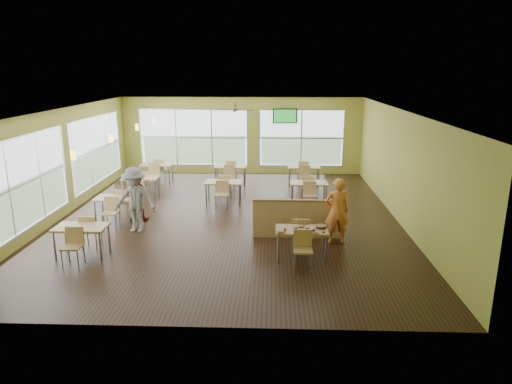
% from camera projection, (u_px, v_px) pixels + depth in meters
% --- Properties ---
extents(room, '(12.00, 12.04, 3.20)m').
position_uv_depth(room, '(228.00, 166.00, 13.29)').
color(room, black).
rests_on(room, ground).
extents(window_bays, '(9.24, 10.24, 2.38)m').
position_uv_depth(window_bays, '(163.00, 151.00, 16.38)').
color(window_bays, white).
rests_on(window_bays, room).
extents(main_table, '(1.22, 1.52, 0.87)m').
position_uv_depth(main_table, '(302.00, 234.00, 10.58)').
color(main_table, tan).
rests_on(main_table, floor).
extents(half_wall_divider, '(2.40, 0.14, 1.04)m').
position_uv_depth(half_wall_divider, '(298.00, 218.00, 12.01)').
color(half_wall_divider, tan).
rests_on(half_wall_divider, floor).
extents(dining_tables, '(6.92, 8.72, 0.87)m').
position_uv_depth(dining_tables, '(202.00, 183.00, 15.24)').
color(dining_tables, tan).
rests_on(dining_tables, floor).
extents(pendant_lights, '(0.11, 7.31, 0.86)m').
position_uv_depth(pendant_lights, '(124.00, 133.00, 13.83)').
color(pendant_lights, '#2D2119').
rests_on(pendant_lights, ceiling).
extents(ceiling_fan, '(1.25, 1.25, 0.29)m').
position_uv_depth(ceiling_fan, '(235.00, 110.00, 15.83)').
color(ceiling_fan, '#2D2119').
rests_on(ceiling_fan, ceiling).
extents(tv_backwall, '(1.00, 0.07, 0.60)m').
position_uv_depth(tv_backwall, '(285.00, 116.00, 18.69)').
color(tv_backwall, black).
rests_on(tv_backwall, wall_back).
extents(man_plaid, '(0.65, 0.44, 1.72)m').
position_uv_depth(man_plaid, '(337.00, 211.00, 11.52)').
color(man_plaid, '#F5521B').
rests_on(man_plaid, floor).
extents(patron_maroon, '(0.76, 0.61, 1.46)m').
position_uv_depth(patron_maroon, '(135.00, 196.00, 13.33)').
color(patron_maroon, '#5D0D10').
rests_on(patron_maroon, floor).
extents(patron_grey, '(1.24, 0.81, 1.80)m').
position_uv_depth(patron_grey, '(135.00, 200.00, 12.35)').
color(patron_grey, slate).
rests_on(patron_grey, floor).
extents(cup_blue, '(0.08, 0.08, 0.30)m').
position_uv_depth(cup_blue, '(285.00, 229.00, 10.35)').
color(cup_blue, white).
rests_on(cup_blue, main_table).
extents(cup_yellow, '(0.10, 0.10, 0.37)m').
position_uv_depth(cup_yellow, '(296.00, 228.00, 10.41)').
color(cup_yellow, white).
rests_on(cup_yellow, main_table).
extents(cup_red_near, '(0.09, 0.09, 0.31)m').
position_uv_depth(cup_red_near, '(308.00, 228.00, 10.42)').
color(cup_red_near, white).
rests_on(cup_red_near, main_table).
extents(cup_red_far, '(0.10, 0.10, 0.36)m').
position_uv_depth(cup_red_far, '(313.00, 230.00, 10.29)').
color(cup_red_far, white).
rests_on(cup_red_far, main_table).
extents(food_basket, '(0.27, 0.27, 0.06)m').
position_uv_depth(food_basket, '(321.00, 226.00, 10.62)').
color(food_basket, black).
rests_on(food_basket, main_table).
extents(ketchup_cup, '(0.06, 0.06, 0.02)m').
position_uv_depth(ketchup_cup, '(324.00, 232.00, 10.32)').
color(ketchup_cup, '#A7190F').
rests_on(ketchup_cup, main_table).
extents(wrapper_left, '(0.18, 0.16, 0.04)m').
position_uv_depth(wrapper_left, '(280.00, 232.00, 10.32)').
color(wrapper_left, '#916A46').
rests_on(wrapper_left, main_table).
extents(wrapper_mid, '(0.25, 0.24, 0.05)m').
position_uv_depth(wrapper_mid, '(300.00, 226.00, 10.68)').
color(wrapper_mid, '#916A46').
rests_on(wrapper_mid, main_table).
extents(wrapper_right, '(0.15, 0.14, 0.03)m').
position_uv_depth(wrapper_right, '(316.00, 233.00, 10.25)').
color(wrapper_right, '#916A46').
rests_on(wrapper_right, main_table).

